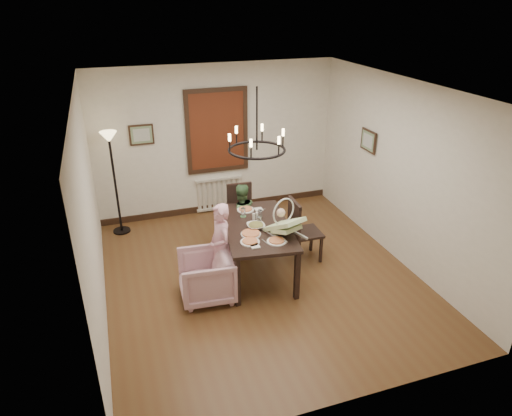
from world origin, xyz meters
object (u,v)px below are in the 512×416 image
floor_lamp (115,185)px  seated_man (241,222)px  elderly_woman (221,254)px  chair_far (242,214)px  chair_right (306,229)px  drinking_glass (259,221)px  baby_bouncer (285,223)px  dining_table (257,231)px  armchair (206,276)px

floor_lamp → seated_man: bearing=-32.2°
floor_lamp → elderly_woman: bearing=-60.0°
chair_far → chair_right: bearing=-47.5°
chair_right → seated_man: (-0.86, 0.69, -0.06)m
seated_man → drinking_glass: bearing=92.1°
baby_bouncer → drinking_glass: bearing=101.1°
chair_right → seated_man: bearing=52.7°
dining_table → chair_right: size_ratio=1.72×
elderly_woman → seated_man: 1.19m
seated_man → baby_bouncer: 1.33m
chair_far → dining_table: bearing=-92.7°
seated_man → armchair: bearing=53.2°
chair_far → seated_man: bearing=-110.8°
baby_bouncer → drinking_glass: (-0.24, 0.39, -0.11)m
chair_far → floor_lamp: bearing=156.3°
dining_table → armchair: size_ratio=2.41×
chair_far → chair_right: 1.19m
baby_bouncer → floor_lamp: 3.22m
chair_right → floor_lamp: bearing=57.0°
dining_table → floor_lamp: bearing=141.3°
chair_right → baby_bouncer: (-0.58, -0.51, 0.45)m
chair_far → elderly_woman: (-0.70, -1.25, 0.05)m
seated_man → floor_lamp: 2.27m
baby_bouncer → drinking_glass: 0.47m
dining_table → baby_bouncer: size_ratio=3.16×
seated_man → chair_right: bearing=140.3°
chair_right → armchair: (-1.73, -0.52, -0.19)m
elderly_woman → drinking_glass: (0.65, 0.21, 0.32)m
chair_right → chair_far: bearing=41.4°
armchair → seated_man: (0.87, 1.21, 0.13)m
chair_right → elderly_woman: bearing=104.1°
dining_table → chair_far: size_ratio=1.83×
armchair → floor_lamp: 2.66m
chair_far → armchair: bearing=-121.6°
drinking_glass → elderly_woman: bearing=-161.7°
chair_right → seated_man: size_ratio=1.12×
seated_man → elderly_woman: bearing=58.3°
drinking_glass → chair_right: bearing=8.3°
elderly_woman → seated_man: size_ratio=1.16×
armchair → drinking_glass: size_ratio=5.19×
baby_bouncer → drinking_glass: baby_bouncer is taller
chair_right → elderly_woman: (-1.47, -0.33, 0.02)m
drinking_glass → chair_far: bearing=87.2°
chair_far → floor_lamp: size_ratio=0.55×
seated_man → floor_lamp: (-1.88, 1.19, 0.43)m
chair_far → armchair: (-0.96, -1.43, -0.15)m
dining_table → seated_man: (-0.00, 0.81, -0.24)m
elderly_woman → floor_lamp: (-1.28, 2.21, 0.36)m
armchair → baby_bouncer: baby_bouncer is taller
armchair → chair_far: bearing=150.8°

